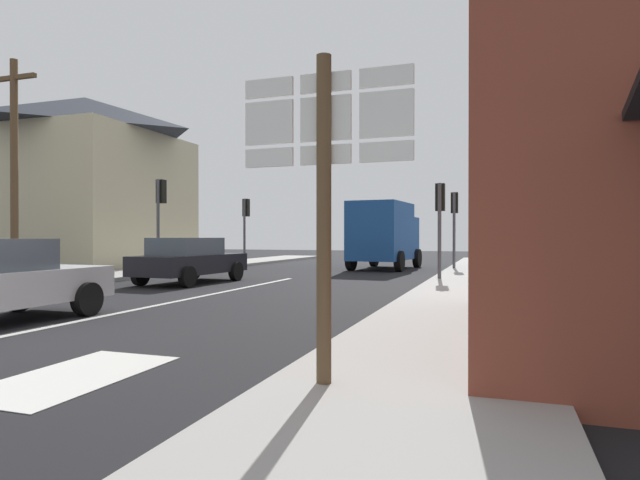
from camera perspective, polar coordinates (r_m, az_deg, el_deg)
The scene contains 14 objects.
ground_plane at distance 17.11m, azimuth -5.73°, elevation -4.69°, with size 80.00×80.00×0.00m, color black.
sidewalk_right at distance 13.61m, azimuth 15.45°, elevation -5.71°, with size 2.69×44.00×0.14m, color #9E9B96.
sidewalk_left at distance 19.04m, azimuth -25.90°, elevation -4.00°, with size 2.69×44.00×0.14m, color #9E9B96.
lane_centre_stripe at distance 13.58m, azimuth -12.77°, elevation -5.99°, with size 0.16×12.00×0.01m, color silver.
lane_turn_arrow at distance 6.44m, azimuth -25.09°, elevation -13.17°, with size 1.20×2.20×0.01m, color silver.
clapboard_house_left at distance 28.14m, azimuth -24.02°, elevation 5.78°, with size 8.25×9.09×8.26m.
sedan_far at distance 17.55m, azimuth -13.94°, elevation -2.08°, with size 2.18×4.30×1.47m.
delivery_truck at distance 24.54m, azimuth 6.98°, elevation 0.70°, with size 2.81×5.15×3.05m.
route_sign_post at distance 4.96m, azimuth 0.50°, elevation 6.10°, with size 1.66×0.14×3.20m.
traffic_light_far_left at distance 27.33m, azimuth -8.04°, elevation 2.56°, with size 0.30×0.49×3.45m.
traffic_light_far_right at distance 23.76m, azimuth 14.33°, elevation 2.86°, with size 0.30×0.49×3.44m.
traffic_light_near_left at distance 21.16m, azimuth -16.89°, elevation 3.68°, with size 0.30×0.49×3.69m.
traffic_light_near_right at distance 17.77m, azimuth 12.86°, elevation 3.27°, with size 0.30×0.49×3.25m.
utility_pole at distance 20.17m, azimuth -30.17°, elevation 7.14°, with size 1.80×0.24×7.33m.
Camera 1 is at (7.05, -5.51, 1.51)m, focal length 29.58 mm.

